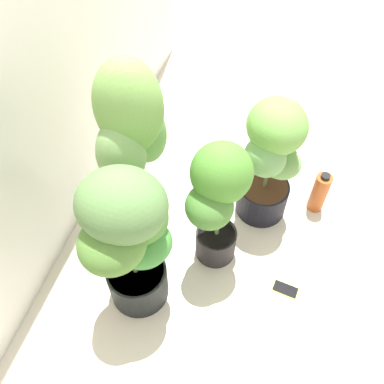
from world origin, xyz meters
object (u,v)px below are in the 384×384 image
at_px(cell_phone, 285,289).
at_px(potted_plant_back_center, 133,143).
at_px(potted_plant_front_right, 272,157).
at_px(potted_plant_center, 219,197).
at_px(potted_plant_back_left, 129,237).
at_px(nutrient_bottle, 319,192).

bearing_deg(cell_phone, potted_plant_back_center, -93.01).
height_order(potted_plant_front_right, potted_plant_center, potted_plant_center).
height_order(potted_plant_back_center, cell_phone, potted_plant_back_center).
relative_size(potted_plant_center, cell_phone, 5.02).
xyz_separation_m(potted_plant_back_left, potted_plant_back_center, (0.36, 0.11, 0.14)).
relative_size(potted_plant_front_right, potted_plant_center, 0.98).
bearing_deg(nutrient_bottle, cell_phone, 171.95).
distance_m(cell_phone, nutrient_bottle, 0.56).
bearing_deg(cell_phone, potted_plant_front_right, -147.27).
distance_m(potted_plant_front_right, nutrient_bottle, 0.41).
height_order(cell_phone, nutrient_bottle, nutrient_bottle).
distance_m(potted_plant_back_left, potted_plant_back_center, 0.40).
xyz_separation_m(potted_plant_front_right, potted_plant_center, (-0.34, 0.18, 0.05)).
xyz_separation_m(potted_plant_center, potted_plant_back_center, (0.04, 0.39, 0.17)).
relative_size(potted_plant_back_center, nutrient_bottle, 3.88).
xyz_separation_m(potted_plant_center, nutrient_bottle, (0.44, -0.46, -0.34)).
bearing_deg(potted_plant_front_right, nutrient_bottle, -71.58).
distance_m(potted_plant_center, potted_plant_back_left, 0.42).
height_order(potted_plant_center, potted_plant_back_left, potted_plant_back_left).
bearing_deg(potted_plant_back_center, nutrient_bottle, -65.23).
relative_size(potted_plant_back_left, nutrient_bottle, 3.14).
xyz_separation_m(potted_plant_center, cell_phone, (-0.10, -0.38, -0.46)).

